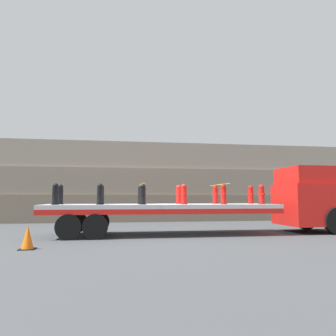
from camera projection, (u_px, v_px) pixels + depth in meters
The scene contains 19 objects.
ground_plane at pixel (162, 235), 13.64m from camera, with size 120.00×120.00×0.00m, color #3F4244.
rock_cliff at pixel (144, 182), 22.44m from camera, with size 60.00×3.30×5.17m.
truck_cab at pixel (311, 199), 14.85m from camera, with size 2.61×2.57×2.90m.
flatbed_trailer at pixel (147, 210), 13.64m from camera, with size 9.62×2.67×1.27m.
fire_hydrant_black_near_0 at pixel (55, 194), 12.57m from camera, with size 0.29×0.48×0.83m.
fire_hydrant_black_far_0 at pixel (60, 195), 13.69m from camera, with size 0.29×0.48×0.83m.
fire_hydrant_black_near_1 at pixel (100, 194), 12.84m from camera, with size 0.29×0.48×0.83m.
fire_hydrant_black_far_1 at pixel (101, 195), 13.95m from camera, with size 0.29×0.48×0.83m.
fire_hydrant_black_near_2 at pixel (143, 194), 13.10m from camera, with size 0.29×0.48×0.83m.
fire_hydrant_black_far_2 at pixel (141, 195), 14.22m from camera, with size 0.29×0.48×0.83m.
fire_hydrant_red_near_3 at pixel (184, 194), 13.36m from camera, with size 0.29×0.48×0.83m.
fire_hydrant_red_far_3 at pixel (179, 195), 14.48m from camera, with size 0.29×0.48×0.83m.
fire_hydrant_red_near_4 at pixel (224, 195), 13.63m from camera, with size 0.29×0.48×0.83m.
fire_hydrant_red_far_4 at pixel (215, 195), 14.74m from camera, with size 0.29×0.48×0.83m.
fire_hydrant_red_near_5 at pixel (262, 195), 13.89m from camera, with size 0.29×0.48×0.83m.
fire_hydrant_red_far_5 at pixel (251, 195), 15.01m from camera, with size 0.29×0.48×0.83m.
cargo_strap_rear at pixel (142, 184), 13.70m from camera, with size 0.05×2.78×0.01m.
cargo_strap_middle at pixel (219, 185), 14.22m from camera, with size 0.05×2.78×0.01m.
traffic_cone at pixel (28, 237), 9.79m from camera, with size 0.46×0.46×0.71m.
Camera 1 is at (-1.91, -13.71, 1.54)m, focal length 35.00 mm.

